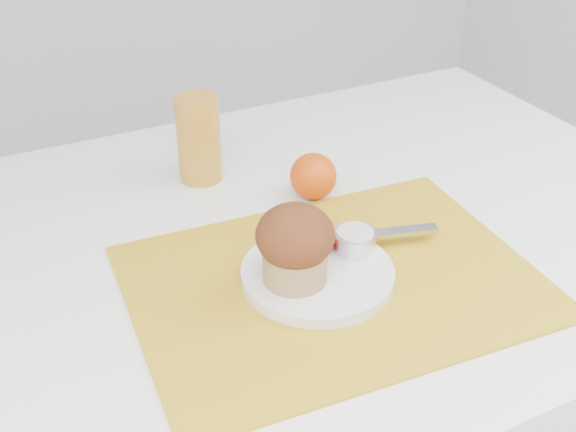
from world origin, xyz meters
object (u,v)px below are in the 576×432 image
plate (318,274)px  muffin (295,244)px  table (286,424)px  juice_glass (199,139)px  orange (313,176)px

plate → muffin: 0.07m
table → muffin: (-0.05, -0.12, 0.44)m
table → muffin: muffin is taller
juice_glass → muffin: 0.31m
plate → table: bearing=82.9°
plate → muffin: bearing=-172.3°
juice_glass → muffin: bearing=-90.1°
plate → muffin: size_ratio=1.91×
plate → juice_glass: juice_glass is taller
juice_glass → muffin: juice_glass is taller
table → orange: orange is taller
juice_glass → muffin: size_ratio=1.34×
table → orange: size_ratio=17.68×
plate → orange: orange is taller
plate → juice_glass: size_ratio=1.43×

